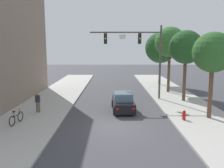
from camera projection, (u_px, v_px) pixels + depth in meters
ground_plane at (117, 127)px, 15.93m from camera, size 120.00×120.00×0.00m
sidewalk_left at (23, 126)px, 15.93m from camera, size 5.00×60.00×0.15m
sidewalk_right at (212, 126)px, 15.91m from camera, size 5.00×60.00×0.15m
traffic_signal_mast at (141, 48)px, 23.49m from camera, size 7.28×0.38×7.50m
car_lead_black at (123, 102)px, 20.16m from camera, size 1.99×4.31×1.60m
pedestrian_sidewalk_left_walker at (38, 101)px, 19.00m from camera, size 0.36×0.22×1.64m
bicycle_leaning at (17, 118)px, 16.20m from camera, size 0.32×1.76×0.98m
fire_hydrant at (185, 115)px, 17.07m from camera, size 0.48×0.24×0.72m
street_tree_nearest at (214, 53)px, 16.90m from camera, size 2.97×2.97×6.42m
street_tree_second at (186, 47)px, 22.56m from camera, size 3.27×3.27×6.97m
street_tree_third at (170, 42)px, 27.06m from camera, size 3.57×3.57×7.72m
street_tree_farthest at (161, 48)px, 32.85m from camera, size 4.37×4.37×7.46m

